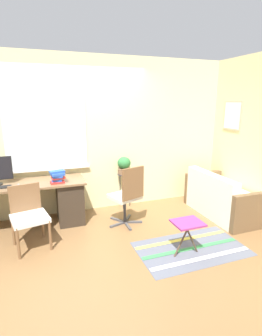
# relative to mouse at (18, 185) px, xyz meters

# --- Properties ---
(ground_plane) EXTENTS (14.00, 14.00, 0.00)m
(ground_plane) POSITION_rel_mouse_xyz_m (0.94, -0.21, -0.74)
(ground_plane) COLOR brown
(wall_back_with_window) EXTENTS (9.00, 0.12, 2.70)m
(wall_back_with_window) POSITION_rel_mouse_xyz_m (0.92, 0.50, 0.61)
(wall_back_with_window) COLOR beige
(wall_back_with_window) RESTS_ON ground_plane
(wall_right_with_picture) EXTENTS (0.08, 9.00, 2.70)m
(wall_right_with_picture) POSITION_rel_mouse_xyz_m (3.80, -0.21, 0.61)
(wall_right_with_picture) COLOR beige
(wall_right_with_picture) RESTS_ON ground_plane
(desk) EXTENTS (2.12, 0.64, 0.72)m
(desk) POSITION_rel_mouse_xyz_m (-0.08, 0.10, -0.35)
(desk) COLOR brown
(desk) RESTS_ON ground_plane
(mouse) EXTENTS (0.04, 0.07, 0.03)m
(mouse) POSITION_rel_mouse_xyz_m (0.00, 0.00, 0.00)
(mouse) COLOR slate
(mouse) RESTS_ON desk
(book_stack) EXTENTS (0.24, 0.20, 0.19)m
(book_stack) POSITION_rel_mouse_xyz_m (0.56, -0.05, 0.08)
(book_stack) COLOR red
(book_stack) RESTS_ON desk
(desk_chair_wooden) EXTENTS (0.53, 0.54, 0.84)m
(desk_chair_wooden) POSITION_rel_mouse_xyz_m (0.12, -0.51, -0.28)
(desk_chair_wooden) COLOR brown
(desk_chair_wooden) RESTS_ON ground_plane
(office_chair_swivel) EXTENTS (0.56, 0.55, 0.98)m
(office_chair_swivel) POSITION_rel_mouse_xyz_m (1.58, -0.37, -0.22)
(office_chair_swivel) COLOR #47474C
(office_chair_swivel) RESTS_ON ground_plane
(couch_loveseat) EXTENTS (0.77, 1.39, 0.76)m
(couch_loveseat) POSITION_rel_mouse_xyz_m (3.28, -0.55, -0.47)
(couch_loveseat) COLOR white
(couch_loveseat) RESTS_ON ground_plane
(plant_stand) EXTENTS (0.25, 0.25, 0.65)m
(plant_stand) POSITION_rel_mouse_xyz_m (1.77, 0.36, -0.17)
(plant_stand) COLOR #333338
(plant_stand) RESTS_ON ground_plane
(potted_plant) EXTENTS (0.24, 0.24, 0.31)m
(potted_plant) POSITION_rel_mouse_xyz_m (1.77, 0.36, 0.07)
(potted_plant) COLOR brown
(potted_plant) RESTS_ON plant_stand
(floor_rug_striped) EXTENTS (1.46, 0.86, 0.01)m
(floor_rug_striped) POSITION_rel_mouse_xyz_m (2.16, -1.34, -0.73)
(floor_rug_striped) COLOR #565B6B
(floor_rug_striped) RESTS_ON ground_plane
(folding_stool) EXTENTS (0.37, 0.32, 0.46)m
(folding_stool) POSITION_rel_mouse_xyz_m (2.02, -1.43, -0.33)
(folding_stool) COLOR #93337A
(folding_stool) RESTS_ON ground_plane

